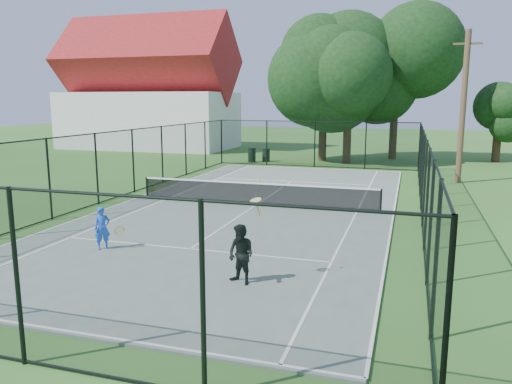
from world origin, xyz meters
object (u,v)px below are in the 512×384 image
(trash_bin_left, at_px, (252,155))
(player_black, at_px, (241,254))
(tennis_net, at_px, (256,193))
(utility_pole, at_px, (463,107))
(trash_bin_right, at_px, (266,155))
(player_blue, at_px, (103,228))

(trash_bin_left, relative_size, player_black, 0.42)
(trash_bin_left, bearing_deg, player_black, -72.92)
(tennis_net, height_order, player_black, player_black)
(tennis_net, distance_m, player_black, 8.88)
(utility_pole, bearing_deg, trash_bin_right, 154.43)
(trash_bin_left, xyz_separation_m, utility_pole, (13.17, -5.26, 3.47))
(trash_bin_right, height_order, player_black, player_black)
(utility_pole, bearing_deg, player_blue, -124.02)
(player_blue, bearing_deg, utility_pole, 55.98)
(tennis_net, relative_size, trash_bin_left, 9.91)
(trash_bin_left, bearing_deg, utility_pole, -21.75)
(utility_pole, distance_m, player_black, 18.90)
(trash_bin_left, relative_size, player_blue, 0.82)
(trash_bin_right, height_order, utility_pole, utility_pole)
(trash_bin_left, height_order, utility_pole, utility_pole)
(utility_pole, relative_size, player_blue, 6.33)
(utility_pole, height_order, player_black, utility_pole)
(player_black, bearing_deg, utility_pole, 70.69)
(tennis_net, height_order, player_blue, player_blue)
(player_blue, distance_m, player_black, 4.95)
(trash_bin_right, height_order, player_blue, player_blue)
(trash_bin_right, relative_size, player_blue, 0.76)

